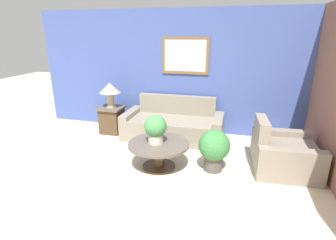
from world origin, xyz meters
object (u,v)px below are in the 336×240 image
armchair (282,154)px  potted_plant_on_table (155,128)px  coffee_table (159,150)px  table_lamp (110,90)px  side_table (112,119)px  couch_main (173,125)px  potted_plant_floor (214,148)px

armchair → potted_plant_on_table: bearing=99.2°
coffee_table → table_lamp: 2.06m
side_table → armchair: bearing=-13.9°
couch_main → coffee_table: 1.33m
table_lamp → armchair: bearing=-13.9°
couch_main → potted_plant_floor: (0.95, -1.20, 0.12)m
side_table → table_lamp: table_lamp is taller
table_lamp → potted_plant_on_table: 1.94m
couch_main → table_lamp: 1.55m
couch_main → potted_plant_floor: bearing=-51.6°
side_table → table_lamp: 0.67m
couch_main → side_table: size_ratio=3.52×
coffee_table → potted_plant_on_table: bearing=177.1°
table_lamp → potted_plant_on_table: table_lamp is taller
potted_plant_on_table → couch_main: bearing=91.2°
armchair → side_table: (-3.41, 0.84, 0.03)m
armchair → coffee_table: armchair is taller
table_lamp → coffee_table: bearing=-41.4°
armchair → potted_plant_on_table: size_ratio=2.31×
table_lamp → potted_plant_floor: table_lamp is taller
side_table → potted_plant_on_table: 1.96m
table_lamp → potted_plant_floor: 2.67m
table_lamp → potted_plant_on_table: (1.42, -1.29, -0.28)m
coffee_table → armchair: bearing=13.0°
armchair → potted_plant_floor: armchair is taller
armchair → couch_main: bearing=63.0°
couch_main → table_lamp: (-1.39, -0.04, 0.69)m
couch_main → table_lamp: size_ratio=3.78×
coffee_table → potted_plant_floor: bearing=8.7°
armchair → table_lamp: 3.58m
side_table → potted_plant_on_table: (1.42, -1.29, 0.39)m
couch_main → armchair: (2.02, -0.88, -0.00)m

